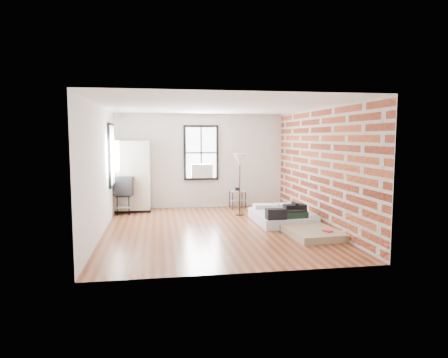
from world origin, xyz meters
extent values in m
plane|color=#5C2818|center=(0.00, 0.00, 0.00)|extent=(6.00, 6.00, 0.00)
cube|color=silver|center=(0.00, 3.00, 1.40)|extent=(5.00, 0.01, 2.80)
cube|color=silver|center=(0.00, -3.00, 1.40)|extent=(5.00, 0.01, 2.80)
cube|color=silver|center=(-2.50, 0.00, 1.40)|extent=(0.01, 6.00, 2.80)
cube|color=#9B4424|center=(2.50, 0.00, 1.40)|extent=(0.02, 6.00, 2.80)
cube|color=white|center=(0.00, 0.00, 2.80)|extent=(5.00, 6.00, 0.01)
cube|color=white|center=(0.00, 2.95, 1.65)|extent=(0.90, 0.02, 1.50)
cube|color=black|center=(-0.48, 2.97, 1.65)|extent=(0.07, 0.08, 1.64)
cube|color=black|center=(0.48, 2.97, 1.65)|extent=(0.07, 0.08, 1.64)
cube|color=black|center=(0.00, 2.97, 2.44)|extent=(0.90, 0.08, 0.07)
cube|color=black|center=(0.00, 2.97, 0.86)|extent=(0.90, 0.08, 0.07)
cube|color=black|center=(0.00, 2.94, 1.65)|extent=(0.04, 0.02, 1.50)
cube|color=black|center=(0.00, 2.94, 1.65)|extent=(0.90, 0.02, 0.04)
cube|color=white|center=(0.00, 2.83, 1.12)|extent=(0.62, 0.30, 0.40)
cube|color=white|center=(-2.45, 1.80, 1.65)|extent=(0.02, 0.90, 1.50)
cube|color=black|center=(-2.47, 1.32, 1.65)|extent=(0.08, 0.07, 1.64)
cube|color=black|center=(-2.47, 2.29, 1.65)|extent=(0.08, 0.07, 1.64)
cube|color=black|center=(-2.47, 1.80, 2.44)|extent=(0.08, 0.90, 0.07)
cube|color=black|center=(-2.47, 1.80, 0.86)|extent=(0.08, 0.90, 0.07)
cube|color=black|center=(-2.44, 1.80, 1.65)|extent=(0.02, 0.04, 1.50)
cube|color=black|center=(-2.44, 1.80, 1.65)|extent=(0.02, 0.90, 0.04)
cube|color=white|center=(1.75, 0.54, 0.12)|extent=(1.32, 1.78, 0.23)
cube|color=white|center=(1.46, 1.23, 0.29)|extent=(0.51, 0.33, 0.11)
cube|color=white|center=(2.02, 1.24, 0.29)|extent=(0.51, 0.33, 0.11)
cube|color=black|center=(1.94, 0.12, 0.37)|extent=(0.51, 0.30, 0.28)
cylinder|color=black|center=(1.94, 0.12, 0.53)|extent=(0.08, 0.33, 0.07)
cube|color=black|center=(1.39, -0.16, 0.35)|extent=(0.45, 0.28, 0.24)
cylinder|color=#C4E5FD|center=(1.66, 0.49, 0.33)|extent=(0.07, 0.07, 0.20)
cylinder|color=#1960B4|center=(1.66, 0.49, 0.45)|extent=(0.03, 0.03, 0.03)
cube|color=tan|center=(1.95, -0.67, 0.08)|extent=(1.13, 1.97, 0.15)
cube|color=black|center=(1.80, 0.02, 0.26)|extent=(0.74, 0.55, 0.22)
cube|color=black|center=(1.80, 0.02, 0.39)|extent=(0.69, 0.51, 0.04)
cube|color=red|center=(2.19, -1.21, 0.16)|extent=(0.20, 0.24, 0.03)
cube|color=black|center=(-2.00, 2.65, 0.03)|extent=(1.05, 0.63, 0.06)
cube|color=beige|center=(-2.00, 2.65, 1.04)|extent=(1.00, 0.59, 1.96)
cylinder|color=black|center=(0.88, 2.54, 0.25)|extent=(0.02, 0.02, 0.50)
cylinder|color=black|center=(1.28, 2.59, 0.25)|extent=(0.02, 0.02, 0.50)
cylinder|color=black|center=(0.84, 2.85, 0.25)|extent=(0.02, 0.02, 0.50)
cylinder|color=black|center=(1.24, 2.90, 0.25)|extent=(0.02, 0.02, 0.50)
cube|color=silver|center=(1.06, 2.72, 0.50)|extent=(0.50, 0.43, 0.02)
cube|color=silver|center=(1.06, 2.72, 0.23)|extent=(0.48, 0.40, 0.02)
cube|color=black|center=(1.06, 2.72, 0.56)|extent=(0.13, 0.18, 0.09)
cylinder|color=black|center=(0.90, 1.59, 0.01)|extent=(0.24, 0.24, 0.03)
cylinder|color=black|center=(0.90, 1.59, 0.75)|extent=(0.03, 0.03, 1.44)
cone|color=#D5B689|center=(0.90, 1.59, 1.51)|extent=(0.36, 0.36, 0.32)
cylinder|color=black|center=(-2.38, 2.10, 0.26)|extent=(0.03, 0.03, 0.51)
cylinder|color=black|center=(-2.07, 2.09, 0.26)|extent=(0.03, 0.03, 0.51)
cylinder|color=black|center=(-2.37, 2.71, 0.26)|extent=(0.03, 0.03, 0.51)
cylinder|color=black|center=(-2.06, 2.70, 0.26)|extent=(0.03, 0.03, 0.51)
cube|color=black|center=(-2.22, 2.40, 0.51)|extent=(0.43, 0.75, 0.03)
cube|color=silver|center=(-2.22, 2.40, 0.21)|extent=(0.41, 0.73, 0.02)
cube|color=black|center=(-2.22, 2.40, 0.79)|extent=(0.53, 0.61, 0.51)
cube|color=black|center=(-1.96, 2.39, 0.79)|extent=(0.03, 0.49, 0.41)
camera|label=1|loc=(-1.27, -8.90, 2.11)|focal=32.00mm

